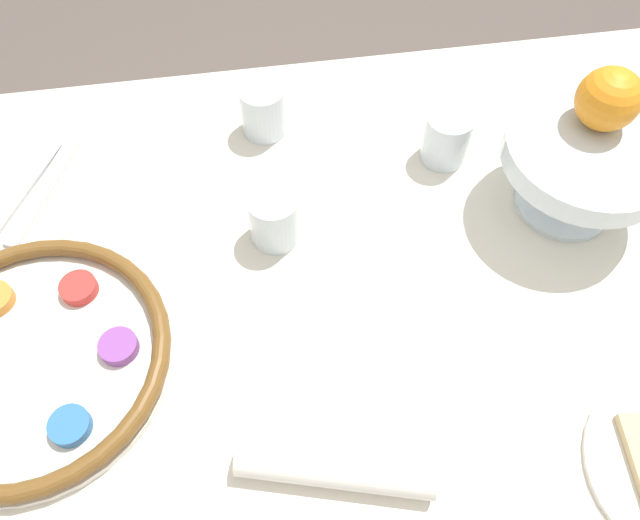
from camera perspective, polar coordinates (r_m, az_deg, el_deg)
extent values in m
plane|color=#564C47|center=(1.44, -1.39, -18.81)|extent=(8.00, 8.00, 0.00)
cube|color=silver|center=(1.08, -1.81, -14.10)|extent=(1.43, 0.85, 0.75)
cylinder|color=silver|center=(0.76, -24.65, -8.55)|extent=(0.31, 0.31, 0.01)
torus|color=brown|center=(0.75, -25.06, -8.08)|extent=(0.31, 0.31, 0.02)
cylinder|color=#844299|center=(0.73, -17.93, -7.53)|extent=(0.04, 0.04, 0.01)
cylinder|color=red|center=(0.78, -21.19, -2.40)|extent=(0.04, 0.04, 0.01)
cylinder|color=#2D6BB7|center=(0.71, -21.89, -13.89)|extent=(0.04, 0.04, 0.01)
cylinder|color=silver|center=(0.87, 21.31, 4.98)|extent=(0.12, 0.12, 0.01)
cylinder|color=silver|center=(0.84, 22.19, 6.70)|extent=(0.03, 0.03, 0.08)
cylinder|color=silver|center=(0.80, 23.40, 9.04)|extent=(0.20, 0.20, 0.03)
sphere|color=orange|center=(0.80, 24.88, 13.21)|extent=(0.07, 0.07, 0.07)
cylinder|color=white|center=(0.65, 1.40, -18.53)|extent=(0.20, 0.09, 0.04)
cylinder|color=silver|center=(0.76, -4.21, 3.88)|extent=(0.06, 0.06, 0.07)
cylinder|color=silver|center=(0.86, 11.49, 10.93)|extent=(0.06, 0.06, 0.07)
cylinder|color=silver|center=(0.88, -5.04, 13.51)|extent=(0.06, 0.06, 0.07)
cube|color=silver|center=(0.91, -25.72, 5.52)|extent=(0.10, 0.17, 0.01)
cube|color=silver|center=(0.90, -23.95, 5.83)|extent=(0.09, 0.18, 0.01)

